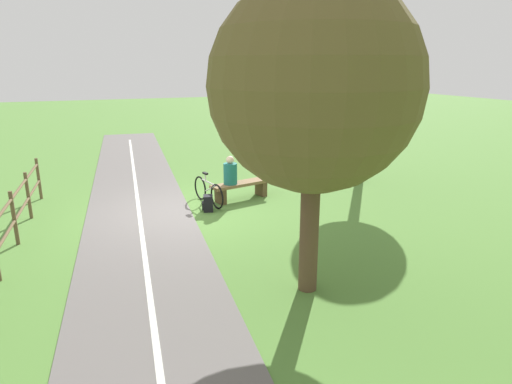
{
  "coord_description": "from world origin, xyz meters",
  "views": [
    {
      "loc": [
        1.9,
        10.73,
        3.65
      ],
      "look_at": [
        -1.49,
        1.94,
        0.91
      ],
      "focal_mm": 30.91,
      "sensor_mm": 36.0,
      "label": 1
    }
  ],
  "objects_px": {
    "bicycle": "(208,191)",
    "tree_near_bench": "(368,55)",
    "person_seated": "(230,172)",
    "backpack": "(208,203)",
    "tree_far_right": "(314,87)",
    "bench": "(241,187)"
  },
  "relations": [
    {
      "from": "bicycle",
      "to": "tree_near_bench",
      "type": "xyz_separation_m",
      "value": [
        -5.19,
        -0.57,
        3.57
      ]
    },
    {
      "from": "person_seated",
      "to": "bicycle",
      "type": "height_order",
      "value": "person_seated"
    },
    {
      "from": "backpack",
      "to": "tree_far_right",
      "type": "distance_m",
      "value": 5.56
    },
    {
      "from": "person_seated",
      "to": "tree_near_bench",
      "type": "distance_m",
      "value": 5.54
    },
    {
      "from": "tree_far_right",
      "to": "bench",
      "type": "bearing_deg",
      "value": -97.12
    },
    {
      "from": "bicycle",
      "to": "person_seated",
      "type": "bearing_deg",
      "value": 79.39
    },
    {
      "from": "tree_far_right",
      "to": "backpack",
      "type": "bearing_deg",
      "value": -83.86
    },
    {
      "from": "person_seated",
      "to": "bicycle",
      "type": "bearing_deg",
      "value": -12.12
    },
    {
      "from": "person_seated",
      "to": "tree_near_bench",
      "type": "bearing_deg",
      "value": 173.31
    },
    {
      "from": "person_seated",
      "to": "backpack",
      "type": "relative_size",
      "value": 1.87
    },
    {
      "from": "bench",
      "to": "person_seated",
      "type": "xyz_separation_m",
      "value": [
        0.34,
        0.08,
        0.48
      ]
    },
    {
      "from": "bicycle",
      "to": "backpack",
      "type": "relative_size",
      "value": 3.89
    },
    {
      "from": "bench",
      "to": "backpack",
      "type": "relative_size",
      "value": 4.43
    },
    {
      "from": "bench",
      "to": "tree_far_right",
      "type": "bearing_deg",
      "value": 69.26
    },
    {
      "from": "tree_near_bench",
      "to": "tree_far_right",
      "type": "xyz_separation_m",
      "value": [
        4.86,
        5.73,
        -0.6
      ]
    },
    {
      "from": "bench",
      "to": "tree_far_right",
      "type": "xyz_separation_m",
      "value": [
        0.66,
        5.26,
        2.98
      ]
    },
    {
      "from": "person_seated",
      "to": "bench",
      "type": "bearing_deg",
      "value": 180.0
    },
    {
      "from": "person_seated",
      "to": "tree_far_right",
      "type": "bearing_deg",
      "value": 72.9
    },
    {
      "from": "bicycle",
      "to": "tree_far_right",
      "type": "bearing_deg",
      "value": -8.53
    },
    {
      "from": "bench",
      "to": "backpack",
      "type": "distance_m",
      "value": 1.34
    },
    {
      "from": "backpack",
      "to": "tree_near_bench",
      "type": "bearing_deg",
      "value": -167.9
    },
    {
      "from": "bicycle",
      "to": "tree_near_bench",
      "type": "bearing_deg",
      "value": 84.16
    }
  ]
}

